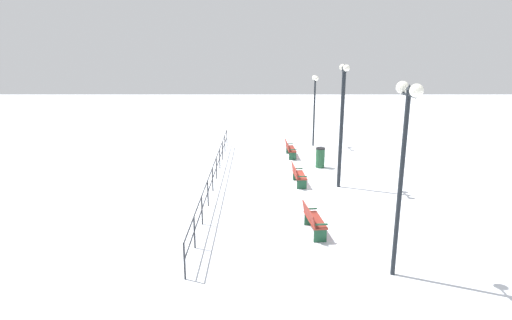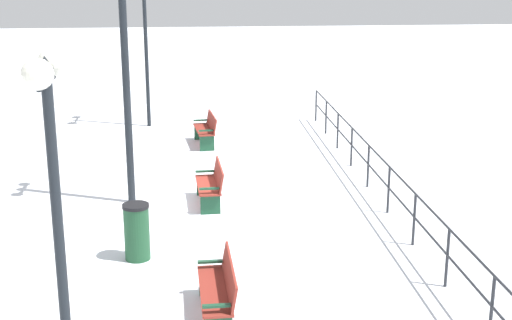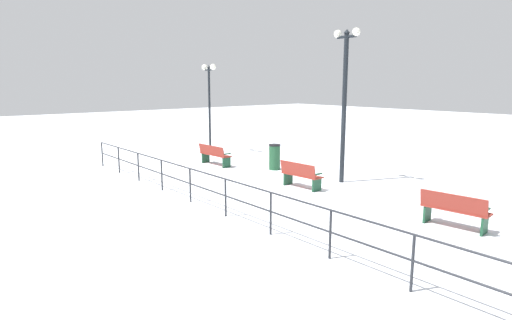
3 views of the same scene
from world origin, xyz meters
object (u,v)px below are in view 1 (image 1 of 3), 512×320
at_px(bench_third, 289,148).
at_px(lamppost_near, 404,139).
at_px(bench_second, 298,175).
at_px(bench_nearest, 313,220).
at_px(trash_bin, 320,158).
at_px(lamppost_middle, 342,112).
at_px(lamppost_far, 314,95).

xyz_separation_m(bench_third, lamppost_near, (1.65, -12.46, 3.07)).
bearing_deg(bench_second, bench_nearest, -93.03).
distance_m(bench_second, trash_bin, 3.07).
xyz_separation_m(lamppost_middle, lamppost_far, (0.00, 8.06, -0.07)).
bearing_deg(lamppost_near, lamppost_middle, 90.00).
xyz_separation_m(bench_third, trash_bin, (1.32, -2.23, 0.04)).
xyz_separation_m(lamppost_near, trash_bin, (-0.33, 10.23, -3.02)).
bearing_deg(trash_bin, bench_second, -116.35).
height_order(lamppost_near, trash_bin, lamppost_near).
distance_m(bench_third, lamppost_middle, 6.15).
bearing_deg(lamppost_middle, bench_nearest, -110.04).
relative_size(bench_nearest, lamppost_far, 0.36).
xyz_separation_m(bench_second, lamppost_far, (1.69, 7.76, 2.65)).
bearing_deg(lamppost_near, lamppost_far, 90.00).
bearing_deg(lamppost_near, bench_third, 97.54).
height_order(bench_nearest, trash_bin, trash_bin).
xyz_separation_m(bench_nearest, lamppost_middle, (1.71, 4.69, 2.70)).
distance_m(lamppost_middle, trash_bin, 4.06).
bearing_deg(lamppost_near, bench_nearest, 124.38).
relative_size(bench_third, lamppost_far, 0.40).
distance_m(lamppost_near, lamppost_far, 15.25).
bearing_deg(lamppost_far, lamppost_middle, -90.00).
bearing_deg(lamppost_middle, bench_second, 170.06).
xyz_separation_m(bench_second, trash_bin, (1.36, 2.75, 0.06)).
height_order(bench_nearest, bench_second, same).
xyz_separation_m(bench_third, lamppost_far, (1.65, 2.78, 2.64)).
relative_size(lamppost_middle, trash_bin, 5.07).
height_order(bench_second, bench_third, bench_second).
distance_m(lamppost_far, trash_bin, 5.65).
relative_size(lamppost_near, lamppost_far, 1.15).
relative_size(bench_third, lamppost_near, 0.34).
bearing_deg(bench_nearest, bench_second, 83.79).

